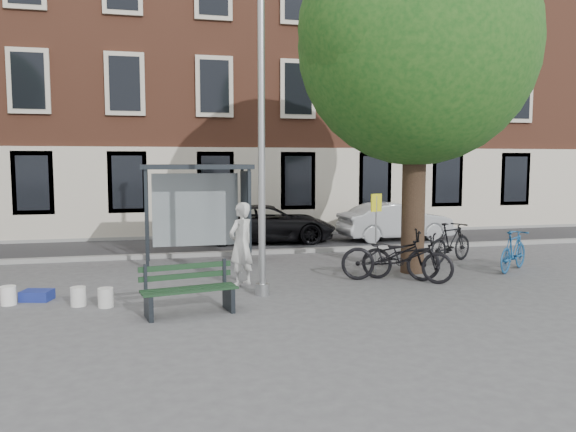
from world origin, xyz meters
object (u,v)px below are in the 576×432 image
(car_dark, at_px, (268,224))
(bike_a, at_px, (390,255))
(bike_d, at_px, (451,242))
(bench, at_px, (189,292))
(car_silver, at_px, (395,221))
(bus_shelter, at_px, (211,191))
(painter, at_px, (241,244))
(notice_sign, at_px, (376,215))
(bike_c, at_px, (407,257))
(lamppost, at_px, (262,157))
(bike_b, at_px, (513,251))

(car_dark, bearing_deg, bike_a, -161.32)
(bike_d, distance_m, car_dark, 6.32)
(bench, relative_size, car_silver, 0.45)
(bus_shelter, xyz_separation_m, painter, (0.33, -3.11, -1.01))
(bus_shelter, bearing_deg, bike_a, -42.24)
(bench, xyz_separation_m, car_dark, (3.11, 8.48, 0.23))
(car_silver, xyz_separation_m, notice_sign, (-2.81, -5.15, 0.75))
(bike_c, relative_size, car_silver, 0.54)
(car_silver, bearing_deg, car_dark, 79.93)
(lamppost, xyz_separation_m, car_silver, (5.96, 6.91, -2.14))
(bike_a, distance_m, car_dark, 6.84)
(lamppost, relative_size, bike_b, 3.63)
(bench, distance_m, notice_sign, 5.55)
(bench, height_order, bike_b, bike_b)
(car_dark, bearing_deg, bus_shelter, 152.33)
(notice_sign, bearing_deg, bike_a, -113.57)
(painter, height_order, bench, painter)
(bus_shelter, xyz_separation_m, car_dark, (2.20, 3.31, -1.29))
(lamppost, bearing_deg, bus_shelter, 98.43)
(bench, relative_size, notice_sign, 0.91)
(painter, xyz_separation_m, bike_c, (3.70, -0.41, -0.36))
(painter, distance_m, bike_c, 3.74)
(painter, xyz_separation_m, bike_d, (5.88, 1.53, -0.37))
(bike_d, relative_size, car_dark, 0.40)
(painter, xyz_separation_m, car_silver, (6.24, 5.91, -0.27))
(lamppost, relative_size, bike_d, 3.39)
(bike_a, bearing_deg, bike_c, -96.28)
(bike_c, relative_size, bike_d, 1.16)
(bench, relative_size, car_dark, 0.39)
(bike_c, xyz_separation_m, car_silver, (2.53, 6.32, 0.09))
(bench, height_order, bike_c, bike_c)
(lamppost, height_order, car_silver, lamppost)
(bench, bearing_deg, bike_b, 4.18)
(painter, height_order, bike_d, painter)
(notice_sign, bearing_deg, bike_b, -32.06)
(bench, xyz_separation_m, notice_sign, (4.67, 2.83, 0.99))
(bike_d, relative_size, notice_sign, 0.94)
(bike_b, bearing_deg, bus_shelter, 30.74)
(bench, bearing_deg, notice_sign, 20.40)
(car_dark, bearing_deg, bike_b, -136.25)
(bike_a, relative_size, car_silver, 0.57)
(lamppost, bearing_deg, bench, -144.86)
(bus_shelter, xyz_separation_m, bike_a, (3.71, -3.36, -1.34))
(painter, bearing_deg, car_dark, -144.20)
(car_dark, bearing_deg, lamppost, 173.85)
(painter, relative_size, car_silver, 0.47)
(bike_d, bearing_deg, notice_sign, 80.22)
(bike_d, xyz_separation_m, notice_sign, (-2.46, -0.77, 0.85))
(bike_a, height_order, car_dark, car_dark)
(lamppost, height_order, bus_shelter, lamppost)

